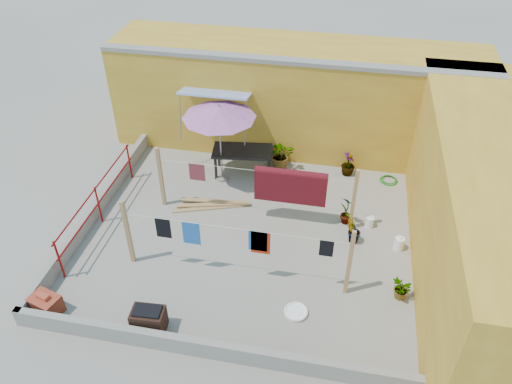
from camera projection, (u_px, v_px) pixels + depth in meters
ground at (248, 235)px, 12.60m from camera, size 80.00×80.00×0.00m
wall_back at (295, 96)px, 15.20m from camera, size 11.00×3.27×3.21m
wall_right at (482, 212)px, 10.82m from camera, size 2.40×9.00×3.20m
parapet_front at (210, 349)px, 9.67m from camera, size 8.30×0.16×0.44m
parapet_left at (96, 209)px, 13.09m from camera, size 0.16×7.30×0.44m
red_railing at (97, 199)px, 12.59m from camera, size 0.05×4.20×1.10m
clothesline_rig at (281, 193)px, 12.27m from camera, size 5.09×2.35×1.80m
patio_umbrella at (219, 112)px, 13.22m from camera, size 2.08×2.08×2.42m
outdoor_table at (243, 152)px, 14.31m from camera, size 1.82×1.08×0.81m
brick_stack at (46, 305)px, 10.53m from camera, size 0.71×0.60×0.54m
lumber_pile at (212, 205)px, 13.48m from camera, size 2.01×0.78×0.12m
brazier at (149, 320)px, 10.14m from camera, size 0.70×0.49×0.60m
white_basin at (296, 312)px, 10.61m from camera, size 0.51×0.51×0.09m
water_jug_a at (399, 244)px, 12.11m from camera, size 0.24×0.24×0.38m
water_jug_b at (369, 222)px, 12.77m from camera, size 0.22×0.22×0.34m
green_hose at (389, 180)px, 14.43m from camera, size 0.52×0.52×0.08m
plant_back_a at (281, 154)px, 14.78m from camera, size 0.91×0.83×0.86m
plant_back_b at (348, 164)px, 14.51m from camera, size 0.42×0.42×0.71m
plant_right_a at (347, 210)px, 12.71m from camera, size 0.56×0.52×0.88m
plant_right_b at (353, 231)px, 12.19m from camera, size 0.50×0.49×0.71m
plant_right_c at (402, 290)px, 10.81m from camera, size 0.48×0.54×0.54m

